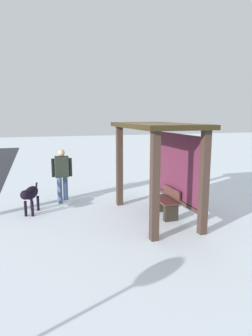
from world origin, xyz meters
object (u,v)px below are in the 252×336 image
bus_shelter (163,150)px  dog (30,194)px  person_walking (62,172)px  bench_left_inside (166,204)px

bus_shelter → dog: 3.53m
person_walking → bus_shelter: bearing=47.4°
bench_left_inside → person_walking: size_ratio=0.59×
bus_shelter → person_walking: bus_shelter is taller
bus_shelter → person_walking: (-2.06, -2.24, -0.80)m
bench_left_inside → person_walking: (-2.06, -2.35, 0.58)m
bus_shelter → person_walking: size_ratio=1.88×
bus_shelter → person_walking: bearing=-132.6°
dog → person_walking: bearing=135.2°
person_walking → dog: person_walking is taller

